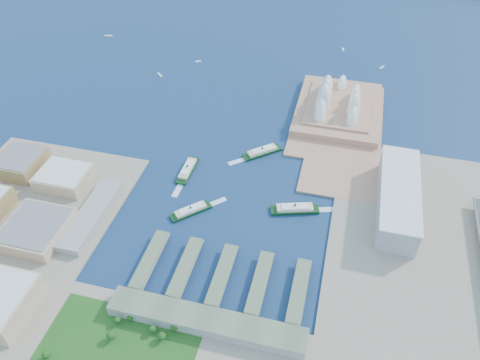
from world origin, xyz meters
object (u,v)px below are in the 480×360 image
(ferry_c, at_px, (191,209))
(ferry_d, at_px, (295,208))
(opera_house, at_px, (340,96))
(toaster_building, at_px, (398,198))
(ferry_a, at_px, (187,168))
(ferry_b, at_px, (262,150))

(ferry_c, bearing_deg, ferry_d, -118.82)
(opera_house, bearing_deg, ferry_c, -120.22)
(opera_house, relative_size, toaster_building, 1.16)
(opera_house, xyz_separation_m, ferry_a, (-186.14, -195.23, -26.62))
(opera_house, relative_size, ferry_a, 3.16)
(toaster_building, distance_m, ferry_b, 198.05)
(opera_house, height_order, toaster_building, opera_house)
(ferry_c, bearing_deg, ferry_a, -22.35)
(opera_house, distance_m, ferry_c, 311.97)
(ferry_d, bearing_deg, ferry_c, 88.31)
(opera_house, distance_m, ferry_b, 164.33)
(ferry_a, bearing_deg, opera_house, 46.88)
(ferry_b, xyz_separation_m, ferry_c, (-61.27, -137.25, -0.40))
(opera_house, bearing_deg, ferry_b, -125.92)
(ferry_a, height_order, ferry_d, ferry_d)
(toaster_building, xyz_separation_m, ferry_d, (-121.36, -33.67, -14.80))
(ferry_d, bearing_deg, ferry_a, 58.77)
(opera_house, distance_m, toaster_building, 219.62)
(opera_house, relative_size, ferry_c, 3.36)
(ferry_d, bearing_deg, toaster_building, -91.78)
(ferry_a, relative_size, ferry_b, 0.98)
(toaster_building, relative_size, ferry_b, 2.68)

